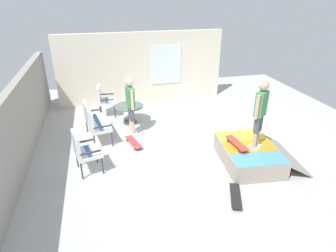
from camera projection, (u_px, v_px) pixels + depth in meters
ground_plane at (184, 149)px, 7.80m from camera, size 12.00×12.00×0.10m
back_wall_cinderblock at (16, 132)px, 6.51m from camera, size 9.00×0.20×1.90m
house_facade at (142, 68)px, 10.45m from camera, size 0.23×6.00×2.53m
skate_ramp at (250, 154)px, 7.00m from camera, size 1.86×2.02×0.46m
patio_bench at (93, 120)px, 7.91m from camera, size 1.33×0.77×1.02m
patio_chair_near_house at (103, 98)px, 9.48m from camera, size 0.65×0.59×1.02m
patio_chair_by_wall at (83, 149)px, 6.48m from camera, size 0.73×0.67×1.02m
patio_table at (129, 111)px, 9.03m from camera, size 0.90×0.90×0.57m
person_watching at (130, 102)px, 8.08m from camera, size 0.48×0.28×1.69m
person_skater at (260, 110)px, 6.42m from camera, size 0.36×0.40×1.65m
skateboard_by_bench at (134, 142)px, 7.85m from camera, size 0.82×0.40×0.10m
skateboard_spare at (235, 196)px, 5.83m from camera, size 0.82×0.48×0.10m
skateboard_on_ramp at (237, 143)px, 6.85m from camera, size 0.81×0.26×0.10m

